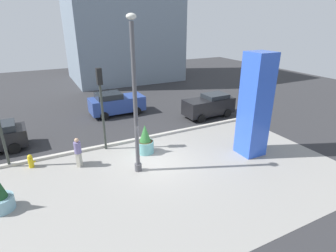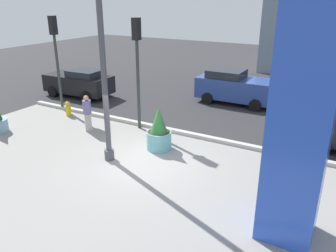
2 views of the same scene
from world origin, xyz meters
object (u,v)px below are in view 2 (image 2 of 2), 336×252
art_pillar_blue (301,128)px  fire_hydrant (68,109)px  car_passing_lane (80,82)px  pedestrian_on_sidewalk (87,112)px  potted_plant_near_right (159,132)px  traffic_light_far_side (56,48)px  lamp_post (103,60)px  traffic_light_corner (137,57)px  car_curb_west (235,87)px

art_pillar_blue → fire_hydrant: bearing=161.1°
car_passing_lane → pedestrian_on_sidewalk: (4.33, -4.10, 0.08)m
potted_plant_near_right → traffic_light_far_side: traffic_light_far_side is taller
art_pillar_blue → potted_plant_near_right: 6.47m
potted_plant_near_right → car_passing_lane: bearing=152.6°
car_passing_lane → fire_hydrant: bearing=-56.1°
traffic_light_far_side → lamp_post: bearing=-30.1°
lamp_post → potted_plant_near_right: bearing=57.1°
art_pillar_blue → car_passing_lane: 15.32m
car_passing_lane → art_pillar_blue: bearing=-27.2°
art_pillar_blue → traffic_light_corner: art_pillar_blue is taller
art_pillar_blue → fire_hydrant: art_pillar_blue is taller
fire_hydrant → traffic_light_far_side: traffic_light_far_side is taller
lamp_post → potted_plant_near_right: (1.11, 1.71, -2.98)m
art_pillar_blue → car_passing_lane: size_ratio=1.38×
traffic_light_corner → car_curb_west: bearing=67.4°
fire_hydrant → car_curb_west: bearing=44.0°
fire_hydrant → pedestrian_on_sidewalk: size_ratio=0.45×
art_pillar_blue → car_curb_west: art_pillar_blue is taller
art_pillar_blue → traffic_light_corner: bearing=149.9°
traffic_light_corner → pedestrian_on_sidewalk: bearing=-141.0°
pedestrian_on_sidewalk → lamp_post: bearing=-34.3°
fire_hydrant → pedestrian_on_sidewalk: bearing=-24.9°
art_pillar_blue → car_passing_lane: art_pillar_blue is taller
potted_plant_near_right → car_passing_lane: (-8.07, 4.18, 0.13)m
art_pillar_blue → pedestrian_on_sidewalk: bearing=162.7°
traffic_light_far_side → car_passing_lane: 3.54m
fire_hydrant → car_curb_west: car_curb_west is taller
car_curb_west → car_passing_lane: bearing=-159.0°
art_pillar_blue → pedestrian_on_sidewalk: 9.80m
potted_plant_near_right → traffic_light_corner: size_ratio=0.36×
traffic_light_far_side → pedestrian_on_sidewalk: (3.35, -1.67, -2.30)m
traffic_light_corner → car_passing_lane: bearing=156.5°
lamp_post → pedestrian_on_sidewalk: 4.22m
art_pillar_blue → car_passing_lane: (-13.50, 6.95, -2.05)m
potted_plant_near_right → car_passing_lane: potted_plant_near_right is taller
fire_hydrant → traffic_light_corner: size_ratio=0.15×
potted_plant_near_right → car_curb_west: bearing=86.0°
lamp_post → car_passing_lane: lamp_post is taller
pedestrian_on_sidewalk → fire_hydrant: bearing=155.1°
art_pillar_blue → pedestrian_on_sidewalk: size_ratio=3.50×
art_pillar_blue → traffic_light_far_side: 13.31m
car_passing_lane → car_curb_west: 9.19m
potted_plant_near_right → car_passing_lane: size_ratio=0.42×
traffic_light_far_side → potted_plant_near_right: bearing=-13.9°
fire_hydrant → traffic_light_far_side: 3.10m
pedestrian_on_sidewalk → car_curb_west: bearing=60.1°
lamp_post → fire_hydrant: (-4.92, 2.86, -3.32)m
potted_plant_near_right → pedestrian_on_sidewalk: bearing=178.8°
lamp_post → car_passing_lane: 9.55m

